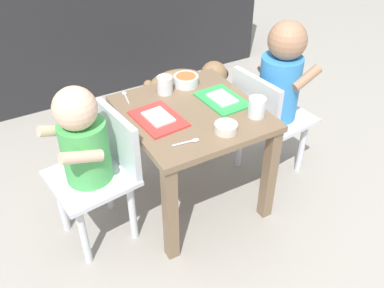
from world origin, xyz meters
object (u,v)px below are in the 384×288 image
object	(u,v)px
seated_child_left	(88,147)
water_cup_right	(257,108)
seated_child_right	(278,84)
food_tray_right	(222,99)
cereal_bowl_left_side	(186,80)
spoon_by_left_tray	(126,96)
veggie_bowl_far	(226,127)
water_cup_left	(165,86)
food_tray_left	(158,118)
dog	(186,86)
spoon_by_right_tray	(189,142)
dining_table	(192,130)

from	to	relation	value
seated_child_left	water_cup_right	distance (m)	0.62
seated_child_right	food_tray_right	size ratio (longest dim) A/B	3.40
food_tray_right	cereal_bowl_left_side	bearing A→B (deg)	108.97
seated_child_right	spoon_by_left_tray	distance (m)	0.63
water_cup_right	veggie_bowl_far	xyz separation A→B (m)	(-0.15, -0.03, -0.01)
food_tray_right	cereal_bowl_left_side	size ratio (longest dim) A/B	2.08
seated_child_left	cereal_bowl_left_side	distance (m)	0.52
water_cup_left	food_tray_left	bearing A→B (deg)	-123.61
veggie_bowl_far	dog	bearing A→B (deg)	72.18
cereal_bowl_left_side	water_cup_left	bearing A→B (deg)	-171.30
food_tray_right	spoon_by_left_tray	xyz separation A→B (m)	(-0.32, 0.21, -0.00)
spoon_by_left_tray	spoon_by_right_tray	bearing A→B (deg)	-79.88
dining_table	cereal_bowl_left_side	size ratio (longest dim) A/B	5.13
seated_child_left	food_tray_left	distance (m)	0.27
dining_table	dog	distance (m)	0.62
spoon_by_right_tray	spoon_by_left_tray	bearing A→B (deg)	100.12
water_cup_left	spoon_by_left_tray	world-z (taller)	water_cup_left
food_tray_left	spoon_by_right_tray	size ratio (longest dim) A/B	2.19
dining_table	water_cup_left	distance (m)	0.21
food_tray_left	seated_child_right	bearing A→B (deg)	-0.27
food_tray_left	water_cup_right	distance (m)	0.36
dog	water_cup_left	size ratio (longest dim) A/B	6.30
dog	spoon_by_right_tray	distance (m)	0.84
seated_child_left	cereal_bowl_left_side	xyz separation A→B (m)	(0.49, 0.18, 0.05)
dining_table	cereal_bowl_left_side	bearing A→B (deg)	67.66
dining_table	spoon_by_left_tray	size ratio (longest dim) A/B	5.24
food_tray_left	veggie_bowl_far	distance (m)	0.25
dining_table	food_tray_right	bearing A→B (deg)	2.18
dining_table	seated_child_left	size ratio (longest dim) A/B	0.79
dining_table	water_cup_left	xyz separation A→B (m)	(-0.03, 0.17, 0.12)
cereal_bowl_left_side	veggie_bowl_far	distance (m)	0.37
water_cup_right	dog	bearing A→B (deg)	83.54
seated_child_left	water_cup_left	world-z (taller)	seated_child_left
cereal_bowl_left_side	veggie_bowl_far	world-z (taller)	cereal_bowl_left_side
seated_child_right	water_cup_left	distance (m)	0.47
food_tray_left	spoon_by_left_tray	distance (m)	0.22
seated_child_right	cereal_bowl_left_side	world-z (taller)	seated_child_right
seated_child_left	cereal_bowl_left_side	world-z (taller)	seated_child_left
dog	water_cup_right	distance (m)	0.74
food_tray_right	spoon_by_left_tray	world-z (taller)	food_tray_right
food_tray_left	food_tray_right	bearing A→B (deg)	0.00
seated_child_right	cereal_bowl_left_side	xyz separation A→B (m)	(-0.33, 0.18, 0.02)
seated_child_left	spoon_by_left_tray	distance (m)	0.31
seated_child_right	water_cup_left	bearing A→B (deg)	159.25
dog	veggie_bowl_far	xyz separation A→B (m)	(-0.23, -0.72, 0.24)
dog	water_cup_left	bearing A→B (deg)	-128.52
seated_child_left	food_tray_right	world-z (taller)	seated_child_left
food_tray_left	water_cup_right	size ratio (longest dim) A/B	2.94
water_cup_right	veggie_bowl_far	distance (m)	0.16
food_tray_left	cereal_bowl_left_side	distance (m)	0.28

